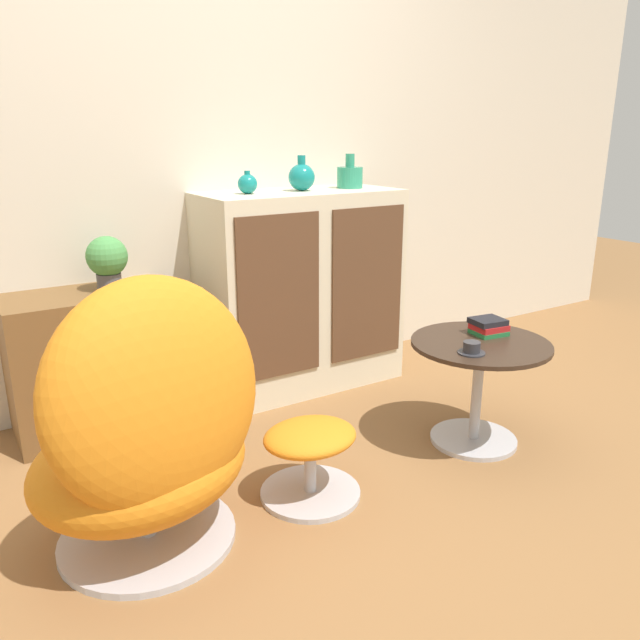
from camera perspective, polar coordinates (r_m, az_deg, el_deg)
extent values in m
plane|color=olive|center=(2.27, 5.86, -17.89)|extent=(12.00, 12.00, 0.00)
cube|color=beige|center=(3.16, -10.98, 16.83)|extent=(6.40, 0.06, 2.60)
cube|color=beige|center=(3.20, -1.78, 2.72)|extent=(1.01, 0.46, 1.01)
cube|color=brown|center=(2.87, -3.73, 2.05)|extent=(0.42, 0.01, 0.76)
cube|color=brown|center=(3.14, 4.37, 3.31)|extent=(0.42, 0.01, 0.76)
cube|color=brown|center=(2.94, -20.01, -3.58)|extent=(0.69, 0.38, 0.63)
cylinder|color=beige|center=(2.78, -19.00, -5.77)|extent=(0.21, 0.01, 0.21)
cylinder|color=#B7B7BC|center=(2.24, -15.41, -18.50)|extent=(0.57, 0.57, 0.02)
cylinder|color=#B7B7BC|center=(2.21, -15.53, -17.24)|extent=(0.06, 0.06, 0.09)
ellipsoid|color=orange|center=(2.10, -15.99, -12.43)|extent=(0.82, 0.74, 0.33)
ellipsoid|color=orange|center=(1.88, -14.63, -6.57)|extent=(0.78, 0.59, 0.74)
cylinder|color=#B7B7BC|center=(2.39, -0.89, -15.49)|extent=(0.37, 0.37, 0.02)
cylinder|color=#B7B7BC|center=(2.34, -0.90, -13.49)|extent=(0.04, 0.04, 0.17)
ellipsoid|color=orange|center=(2.27, -0.91, -10.62)|extent=(0.35, 0.30, 0.09)
cylinder|color=#B7B7BC|center=(2.83, 13.82, -10.52)|extent=(0.37, 0.37, 0.02)
cylinder|color=#B7B7BC|center=(2.74, 14.15, -6.44)|extent=(0.04, 0.04, 0.42)
cylinder|color=#332319|center=(2.66, 14.48, -2.12)|extent=(0.57, 0.57, 0.02)
ellipsoid|color=#147A75|center=(2.98, -6.64, 12.25)|extent=(0.09, 0.09, 0.09)
cylinder|color=#147A75|center=(2.98, -6.68, 13.22)|extent=(0.03, 0.03, 0.02)
ellipsoid|color=#147A75|center=(3.12, -1.69, 12.91)|extent=(0.13, 0.13, 0.13)
cylinder|color=#147A75|center=(3.11, -1.70, 14.41)|extent=(0.04, 0.04, 0.05)
cylinder|color=#2D8E6B|center=(3.28, 2.74, 12.89)|extent=(0.13, 0.13, 0.11)
cylinder|color=#2D8E6B|center=(3.27, 2.76, 14.38)|extent=(0.05, 0.05, 0.07)
cylinder|color=#4C4C51|center=(2.86, -18.70, 3.34)|extent=(0.10, 0.10, 0.07)
sphere|color=#478E47|center=(2.84, -18.91, 5.52)|extent=(0.18, 0.18, 0.18)
cylinder|color=#2D2D33|center=(2.51, 13.67, -2.92)|extent=(0.11, 0.11, 0.01)
cylinder|color=#2D2D33|center=(2.50, 13.70, -2.47)|extent=(0.07, 0.07, 0.05)
cube|color=#237038|center=(2.76, 15.15, -1.09)|extent=(0.15, 0.13, 0.02)
cube|color=red|center=(2.75, 15.19, -0.62)|extent=(0.14, 0.13, 0.03)
cube|color=black|center=(2.75, 15.09, -0.12)|extent=(0.15, 0.13, 0.02)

